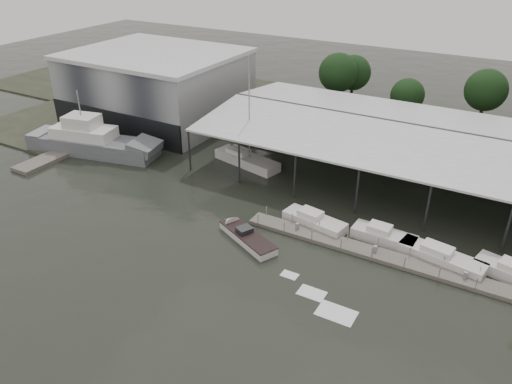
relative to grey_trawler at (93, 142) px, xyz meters
The scene contains 13 objects.
ground 30.32m from the grey_trawler, 28.51° to the right, with size 200.00×200.00×0.00m, color black.
land_strip_far 38.33m from the grey_trawler, 45.99° to the left, with size 140.00×30.00×0.30m.
land_strip_west 20.57m from the grey_trawler, 130.73° to the left, with size 20.00×40.00×0.30m.
storage_warehouse 15.99m from the grey_trawler, 95.12° to the left, with size 24.50×20.50×10.50m.
covered_boat_shed 45.89m from the grey_trawler, 17.26° to the left, with size 58.24×24.00×6.96m.
trawler_dock 3.67m from the grey_trawler, behind, with size 3.00×18.00×0.50m.
floating_dock 41.87m from the grey_trawler, ahead, with size 28.00×2.00×1.40m.
grey_trawler is the anchor object (origin of this frame).
white_sailboat 21.04m from the grey_trawler, 19.51° to the left, with size 9.62×4.59×14.24m.
speedboat_underway 29.64m from the grey_trawler, 15.63° to the right, with size 17.68×9.41×2.00m.
moored_cruiser_0 33.67m from the grey_trawler, ahead, with size 6.95×3.32×1.70m.
moored_cruiser_1 40.61m from the grey_trawler, ahead, with size 6.25×2.45×1.70m.
moored_cruiser_2 46.27m from the grey_trawler, ahead, with size 8.02×3.53×1.70m.
Camera 1 is at (23.46, -28.82, 27.18)m, focal length 35.00 mm.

